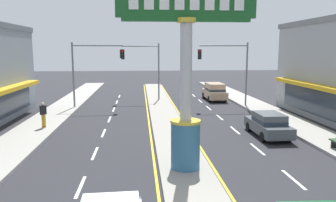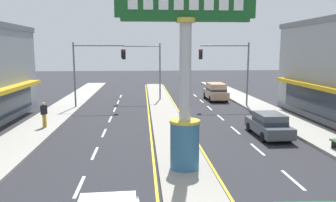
% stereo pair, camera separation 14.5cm
% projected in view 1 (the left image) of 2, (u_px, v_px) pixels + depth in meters
% --- Properties ---
extents(median_strip, '(2.39, 52.00, 0.14)m').
position_uv_depth(median_strip, '(165.00, 117.00, 26.76)').
color(median_strip, gray).
rests_on(median_strip, ground).
extents(sidewalk_left, '(2.95, 60.00, 0.18)m').
position_uv_depth(sidewalk_left, '(41.00, 125.00, 24.00)').
color(sidewalk_left, '#9E9B93').
rests_on(sidewalk_left, ground).
extents(sidewalk_right, '(2.95, 60.00, 0.18)m').
position_uv_depth(sidewalk_right, '(286.00, 120.00, 25.57)').
color(sidewalk_right, '#9E9B93').
rests_on(sidewalk_right, ground).
extents(lane_markings, '(9.13, 52.00, 0.01)m').
position_uv_depth(lane_markings, '(167.00, 122.00, 25.43)').
color(lane_markings, silver).
rests_on(lane_markings, ground).
extents(district_sign, '(6.06, 1.39, 8.28)m').
position_uv_depth(district_sign, '(186.00, 85.00, 14.57)').
color(district_sign, '#33668C').
rests_on(district_sign, median_strip).
extents(traffic_light_left_side, '(4.86, 0.46, 6.20)m').
position_uv_depth(traffic_light_left_side, '(92.00, 64.00, 30.54)').
color(traffic_light_left_side, slate).
rests_on(traffic_light_left_side, ground).
extents(traffic_light_right_side, '(4.86, 0.46, 6.20)m').
position_uv_depth(traffic_light_right_side, '(229.00, 63.00, 31.25)').
color(traffic_light_right_side, slate).
rests_on(traffic_light_right_side, ground).
extents(traffic_light_median_far, '(4.20, 0.46, 6.20)m').
position_uv_depth(traffic_light_median_far, '(145.00, 62.00, 35.31)').
color(traffic_light_median_far, slate).
rests_on(traffic_light_median_far, ground).
extents(sedan_near_right_lane, '(1.85, 4.30, 1.53)m').
position_uv_depth(sedan_near_right_lane, '(268.00, 124.00, 21.10)').
color(sedan_near_right_lane, '#4C5156').
rests_on(sedan_near_right_lane, ground).
extents(suv_near_left_lane, '(2.02, 4.63, 1.90)m').
position_uv_depth(suv_near_left_lane, '(214.00, 91.00, 36.23)').
color(suv_near_left_lane, tan).
rests_on(suv_near_left_lane, ground).
extents(pedestrian_far_side, '(0.43, 0.45, 1.76)m').
position_uv_depth(pedestrian_far_side, '(43.00, 113.00, 22.75)').
color(pedestrian_far_side, gold).
rests_on(pedestrian_far_side, sidewalk_left).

